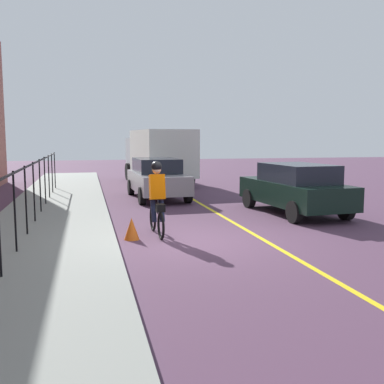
# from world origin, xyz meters

# --- Properties ---
(ground_plane) EXTENTS (80.00, 80.00, 0.00)m
(ground_plane) POSITION_xyz_m (0.00, 0.00, 0.00)
(ground_plane) COLOR #4E3349
(lane_line_centre) EXTENTS (36.00, 0.12, 0.01)m
(lane_line_centre) POSITION_xyz_m (0.00, -1.60, 0.00)
(lane_line_centre) COLOR yellow
(lane_line_centre) RESTS_ON ground
(sidewalk) EXTENTS (40.00, 3.20, 0.15)m
(sidewalk) POSITION_xyz_m (0.00, 3.40, 0.07)
(sidewalk) COLOR gray
(sidewalk) RESTS_ON ground
(iron_fence) EXTENTS (20.12, 0.04, 1.60)m
(iron_fence) POSITION_xyz_m (1.00, 3.80, 1.32)
(iron_fence) COLOR black
(iron_fence) RESTS_ON sidewalk
(cyclist_lead) EXTENTS (1.71, 0.37, 1.83)m
(cyclist_lead) POSITION_xyz_m (0.79, 0.76, 0.91)
(cyclist_lead) COLOR black
(cyclist_lead) RESTS_ON ground
(patrol_sedan) EXTENTS (4.53, 2.21, 1.58)m
(patrol_sedan) POSITION_xyz_m (3.02, -3.96, 0.82)
(patrol_sedan) COLOR black
(patrol_sedan) RESTS_ON ground
(parked_sedan_rear) EXTENTS (4.46, 2.05, 1.58)m
(parked_sedan_rear) POSITION_xyz_m (7.61, -0.29, 0.82)
(parked_sedan_rear) COLOR gray
(parked_sedan_rear) RESTS_ON ground
(box_truck_background) EXTENTS (6.89, 3.00, 2.78)m
(box_truck_background) POSITION_xyz_m (13.44, -1.27, 1.55)
(box_truck_background) COLOR silver
(box_truck_background) RESTS_ON ground
(traffic_cone_near) EXTENTS (0.36, 0.36, 0.52)m
(traffic_cone_near) POSITION_xyz_m (0.52, 1.41, 0.26)
(traffic_cone_near) COLOR orange
(traffic_cone_near) RESTS_ON ground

